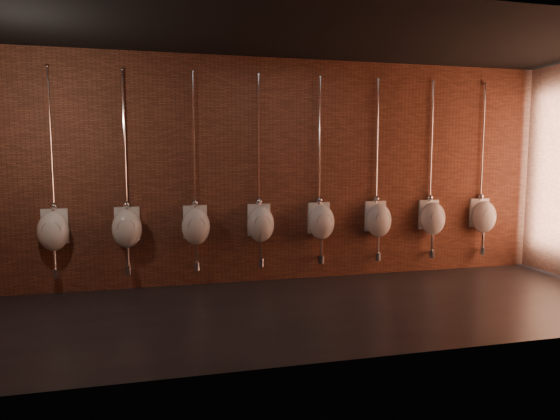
{
  "coord_description": "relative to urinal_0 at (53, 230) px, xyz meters",
  "views": [
    {
      "loc": [
        -1.7,
        -5.52,
        1.82
      ],
      "look_at": [
        -0.1,
        0.9,
        1.1
      ],
      "focal_mm": 32.0,
      "sensor_mm": 36.0,
      "label": 1
    }
  ],
  "objects": [
    {
      "name": "urinal_2",
      "position": [
        1.82,
        0.0,
        0.0
      ],
      "size": [
        0.39,
        0.34,
        2.72
      ],
      "color": "white",
      "rests_on": "ground"
    },
    {
      "name": "urinal_3",
      "position": [
        2.73,
        0.0,
        0.0
      ],
      "size": [
        0.39,
        0.34,
        2.72
      ],
      "color": "white",
      "rests_on": "ground"
    },
    {
      "name": "room_shell",
      "position": [
        3.0,
        -1.36,
        1.14
      ],
      "size": [
        8.54,
        3.04,
        3.22
      ],
      "color": "black",
      "rests_on": "ground"
    },
    {
      "name": "urinal_7",
      "position": [
        6.37,
        0.0,
        0.0
      ],
      "size": [
        0.39,
        0.34,
        2.72
      ],
      "color": "white",
      "rests_on": "ground"
    },
    {
      "name": "urinal_0",
      "position": [
        0.0,
        0.0,
        0.0
      ],
      "size": [
        0.39,
        0.34,
        2.72
      ],
      "color": "white",
      "rests_on": "ground"
    },
    {
      "name": "urinal_1",
      "position": [
        0.91,
        0.0,
        0.0
      ],
      "size": [
        0.39,
        0.34,
        2.72
      ],
      "color": "white",
      "rests_on": "ground"
    },
    {
      "name": "urinal_4",
      "position": [
        3.64,
        0.0,
        0.0
      ],
      "size": [
        0.39,
        0.34,
        2.72
      ],
      "color": "white",
      "rests_on": "ground"
    },
    {
      "name": "urinal_5",
      "position": [
        4.55,
        0.0,
        0.0
      ],
      "size": [
        0.39,
        0.34,
        2.72
      ],
      "color": "white",
      "rests_on": "ground"
    },
    {
      "name": "urinal_6",
      "position": [
        5.46,
        0.0,
        0.0
      ],
      "size": [
        0.39,
        0.34,
        2.72
      ],
      "color": "white",
      "rests_on": "ground"
    },
    {
      "name": "ground",
      "position": [
        3.0,
        -1.36,
        -0.87
      ],
      "size": [
        8.5,
        8.5,
        0.0
      ],
      "primitive_type": "plane",
      "color": "black",
      "rests_on": "ground"
    }
  ]
}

